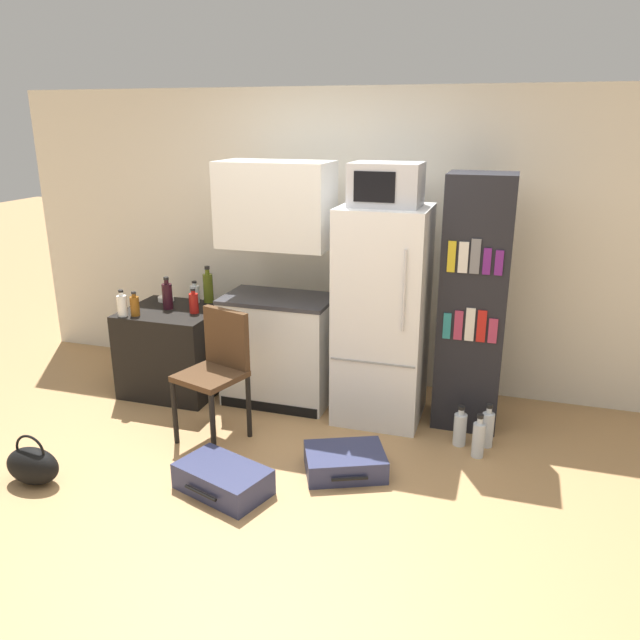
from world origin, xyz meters
TOP-DOWN VIEW (x-y plane):
  - ground_plane at (0.00, 0.00)m, footprint 24.00×24.00m
  - wall_back at (0.20, 2.00)m, footprint 6.40×0.10m
  - side_table at (-1.26, 1.26)m, footprint 0.75×0.67m
  - kitchen_hutch at (-0.36, 1.34)m, footprint 0.85×0.52m
  - refrigerator at (0.47, 1.31)m, footprint 0.64×0.61m
  - microwave at (0.47, 1.30)m, footprint 0.48×0.37m
  - bookshelf at (1.11, 1.40)m, footprint 0.46×0.41m
  - bottle_amber_beer at (-1.45, 1.03)m, footprint 0.07×0.07m
  - bottle_clear_short at (-1.17, 1.50)m, footprint 0.08×0.08m
  - bottle_wine_dark at (-1.30, 1.28)m, footprint 0.08×0.08m
  - bottle_milk_white at (-1.54, 0.99)m, footprint 0.08×0.08m
  - bottle_ketchup_red at (-1.04, 1.24)m, footprint 0.07×0.07m
  - bottle_olive_oil at (-1.07, 1.55)m, footprint 0.08×0.08m
  - bowl at (-1.44, 1.47)m, footprint 0.13×0.13m
  - chair at (-0.55, 0.65)m, footprint 0.50×0.50m
  - suitcase_large_flat at (0.44, 0.43)m, footprint 0.61×0.54m
  - suitcase_small_flat at (-0.22, -0.00)m, footprint 0.64×0.50m
  - handbag at (-1.40, -0.27)m, footprint 0.36×0.20m
  - water_bottle_front at (1.11, 1.02)m, footprint 0.09×0.09m
  - water_bottle_middle at (1.29, 1.06)m, footprint 0.08×0.08m
  - water_bottle_back at (1.24, 0.89)m, footprint 0.08×0.08m

SIDE VIEW (x-z plane):
  - ground_plane at x=0.00m, z-range 0.00..0.00m
  - suitcase_large_flat at x=0.44m, z-range 0.00..0.15m
  - suitcase_small_flat at x=-0.22m, z-range 0.00..0.17m
  - handbag at x=-1.40m, z-range -0.04..0.29m
  - water_bottle_front at x=1.11m, z-range -0.02..0.27m
  - water_bottle_back at x=1.24m, z-range -0.02..0.29m
  - water_bottle_middle at x=1.29m, z-range -0.03..0.29m
  - side_table at x=-1.26m, z-range 0.00..0.71m
  - chair at x=-0.55m, z-range 0.10..1.02m
  - bowl at x=-1.44m, z-range 0.71..0.74m
  - bottle_clear_short at x=-1.17m, z-range 0.69..0.88m
  - bottle_amber_beer at x=-1.45m, z-range 0.69..0.89m
  - bottle_ketchup_red at x=-1.04m, z-range 0.69..0.89m
  - bottle_milk_white at x=-1.54m, z-range 0.69..0.90m
  - refrigerator at x=0.47m, z-range 0.00..1.61m
  - bottle_wine_dark at x=-1.30m, z-range 0.68..0.95m
  - bottle_olive_oil at x=-1.07m, z-range 0.68..0.99m
  - kitchen_hutch at x=-0.36m, z-range -0.08..1.82m
  - bookshelf at x=1.11m, z-range 0.00..1.84m
  - wall_back at x=0.20m, z-range 0.00..2.43m
  - microwave at x=0.47m, z-range 1.61..1.90m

